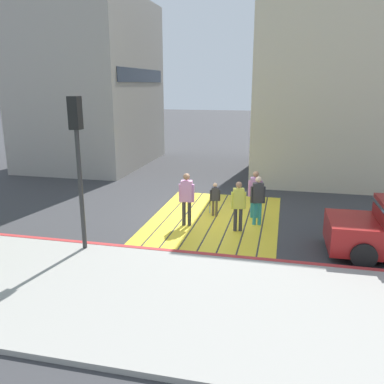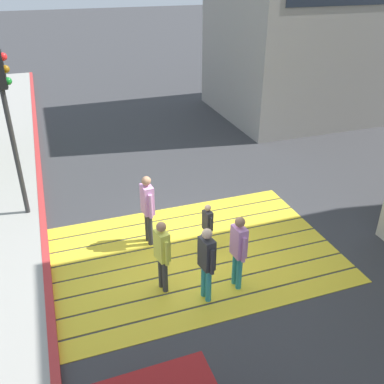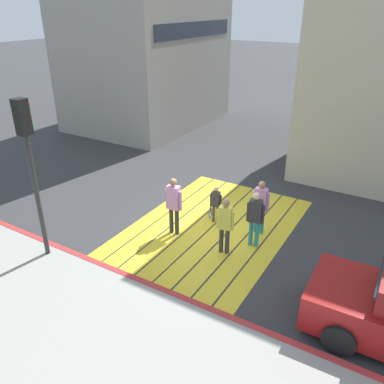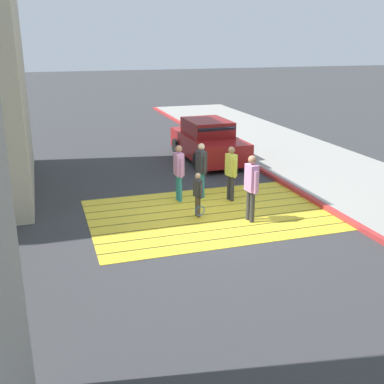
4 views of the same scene
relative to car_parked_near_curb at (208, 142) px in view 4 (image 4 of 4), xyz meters
name	(u,v)px [view 4 (image 4 of 4)]	position (x,y,z in m)	size (l,w,h in m)	color
ground_plane	(208,215)	(2.00, 5.68, -0.73)	(120.00, 120.00, 0.00)	#38383A
crosswalk_stripes	(208,214)	(2.00, 5.68, -0.73)	(6.40, 4.35, 0.01)	yellow
sidewalk_west	(381,193)	(-3.60, 5.68, -0.67)	(4.80, 40.00, 0.12)	#9E9B93
curb_painted	(314,200)	(-1.25, 5.68, -0.67)	(0.16, 40.00, 0.13)	#BC3333
car_parked_near_curb	(208,142)	(0.00, 0.00, 0.00)	(2.04, 4.33, 1.57)	maroon
pedestrian_adult_lead	(201,166)	(1.72, 4.22, 0.23)	(0.27, 0.48, 1.65)	teal
pedestrian_adult_trailing	(251,184)	(1.13, 6.47, 0.29)	(0.26, 0.51, 1.77)	#333338
pedestrian_adult_side	(179,169)	(2.45, 4.36, 0.24)	(0.24, 0.49, 1.67)	teal
pedestrian_teen_behind	(231,170)	(0.99, 4.77, 0.21)	(0.27, 0.47, 1.62)	#333338
pedestrian_child_with_racket	(198,193)	(2.33, 5.75, -0.06)	(0.28, 0.40, 1.21)	brown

